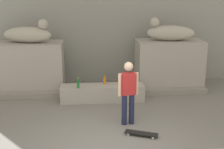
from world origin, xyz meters
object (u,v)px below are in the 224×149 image
Objects in this scene: statue_reclining_left at (28,34)px; skater at (128,91)px; skateboard at (141,133)px; bottle_green at (78,84)px; statue_reclining_right at (169,32)px; bottle_orange at (104,81)px; bottle_clear at (132,80)px.

statue_reclining_left is 4.24m from skater.
bottle_green is at bearing -33.76° from skateboard.
statue_reclining_right is 2.82m from bottle_orange.
skateboard is 2.82m from bottle_green.
skateboard is (0.24, -0.70, -0.86)m from skater.
bottle_clear is 0.88m from bottle_orange.
skateboard is 2.47× the size of bottle_green.
bottle_orange is at bearing 32.46° from statue_reclining_right.
bottle_green is (-3.08, -1.34, -1.32)m from statue_reclining_right.
skater is at bearing -33.09° from statue_reclining_left.
skater is 2.07m from bottle_green.
skater reaches higher than skateboard.
statue_reclining_left is at bearing -56.26° from skater.
statue_reclining_left is 5.54× the size of bottle_clear.
statue_reclining_left is at bearing 8.83° from statue_reclining_right.
skateboard is 2.89× the size of bottle_orange.
bottle_green reaches higher than skateboard.
bottle_green is at bearing -157.34° from bottle_orange.
bottle_clear is at bearing -112.51° from skater.
statue_reclining_left and statue_reclining_right have the same top height.
bottle_green reaches higher than bottle_clear.
bottle_orange is at bearing -52.29° from skateboard.
bottle_orange is 0.88m from bottle_green.
statue_reclining_right is 5.04× the size of bottle_green.
skater reaches higher than bottle_orange.
statue_reclining_right reaches higher than skateboard.
bottle_clear reaches higher than skateboard.
bottle_green is at bearing -168.43° from bottle_clear.
statue_reclining_left is 2.06× the size of skateboard.
bottle_clear is at bearing 0.40° from bottle_orange.
statue_reclining_right is at bearing -132.48° from skater.
statue_reclining_right is at bearing 35.56° from bottle_clear.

